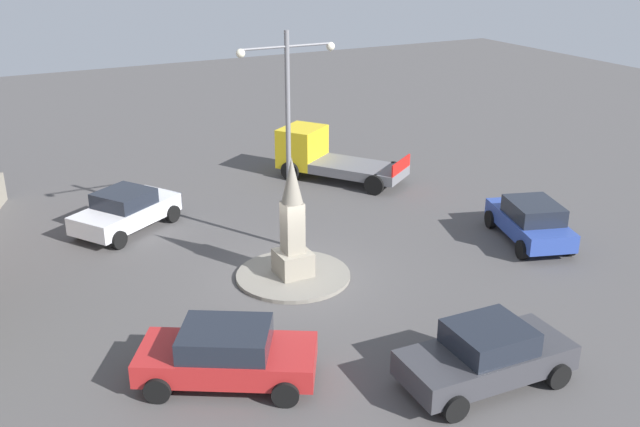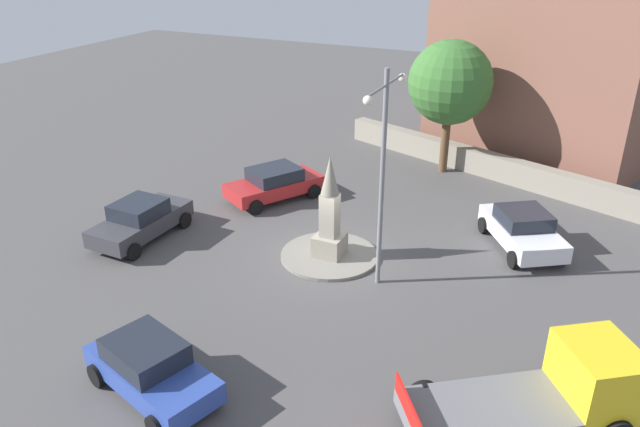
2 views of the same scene
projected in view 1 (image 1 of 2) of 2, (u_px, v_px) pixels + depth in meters
The scene contains 9 objects.
ground_plane at pixel (293, 277), 22.55m from camera, with size 80.00×80.00×0.00m, color #4F4C4C.
traffic_island at pixel (293, 275), 22.53m from camera, with size 3.59×3.59×0.12m, color gray.
monument at pixel (293, 228), 21.94m from camera, with size 1.04×1.04×3.81m.
streetlamp at pixel (288, 121), 23.15m from camera, with size 3.36×0.28×7.29m.
car_white_approaching at pixel (126, 210), 25.85m from camera, with size 4.34×3.73×1.50m.
car_dark_grey_passing at pixel (486, 355), 17.01m from camera, with size 4.25×2.13×1.53m.
car_red_near_island at pixel (227, 354), 17.08m from camera, with size 4.55×3.68×1.46m.
car_blue_waiting at pixel (530, 221), 24.87m from camera, with size 2.84×4.23×1.51m.
truck_yellow_parked_left at pixel (325, 156), 31.29m from camera, with size 4.80×5.65×2.13m.
Camera 1 is at (8.49, 18.40, 10.14)m, focal length 40.32 mm.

